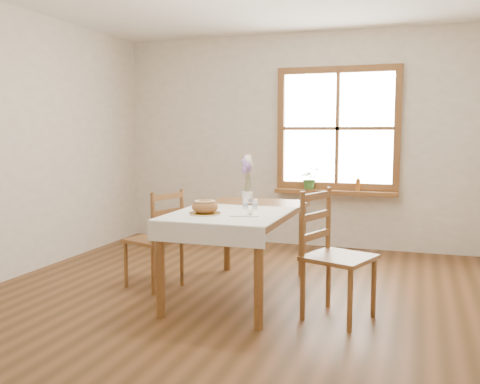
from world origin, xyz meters
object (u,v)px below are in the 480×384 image
Objects in this scene: chair_left at (154,238)px; flower_vase at (247,198)px; bread_plate at (205,213)px; chair_right at (339,256)px; dining_table at (240,219)px.

chair_left is 8.24× the size of flower_vase.
bread_plate is 2.26× the size of flower_vase.
bread_plate is at bearing 113.88° from chair_right.
flower_vase is (0.12, 0.73, 0.04)m from bread_plate.
dining_table is 0.35m from flower_vase.
chair_left reaches higher than bread_plate.
chair_left is 1.76m from chair_right.
chair_right is at bearing 98.76° from chair_left.
chair_left is at bearing -178.87° from dining_table.
dining_table is at bearing -83.43° from flower_vase.
flower_vase is at bearing 74.84° from chair_right.
chair_left is 0.92× the size of chair_right.
chair_right is at bearing -35.04° from flower_vase.
chair_left is (-0.83, -0.02, -0.22)m from dining_table.
chair_right is 8.98× the size of flower_vase.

